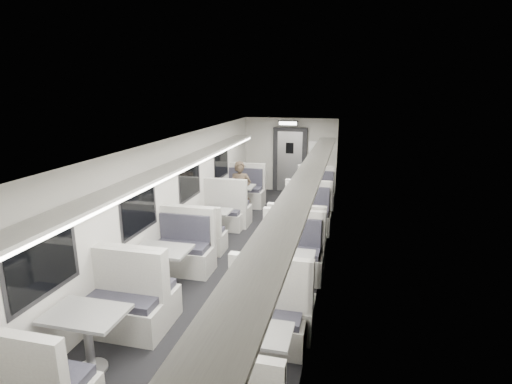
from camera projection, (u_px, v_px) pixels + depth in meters
The scene contains 19 objects.
room at pixel (240, 207), 7.36m from camera, with size 3.24×12.24×2.64m.
booth_left_a at pixel (237, 200), 10.76m from camera, with size 1.13×2.28×1.22m.
booth_left_b at pixel (214, 224), 9.02m from camera, with size 0.95×1.94×1.04m.
booth_left_c at pixel (163, 270), 6.64m from camera, with size 1.11×2.25×1.20m.
booth_left_d at pixel (89, 341), 4.78m from camera, with size 1.11×2.25×1.20m.
booth_right_a at pixel (312, 201), 10.66m from camera, with size 1.08×2.19×1.17m.
booth_right_b at pixel (303, 227), 8.66m from camera, with size 1.12×2.27×1.21m.
booth_right_c at pixel (284, 277), 6.36m from camera, with size 1.13×2.29×1.22m.
booth_right_d at pixel (255, 357), 4.56m from camera, with size 0.99×2.00×1.07m.
passenger at pixel (240, 192), 10.14m from camera, with size 0.57×0.37×1.55m, color black.
window_a at pixel (222, 163), 10.86m from camera, with size 0.02×1.18×0.84m, color black.
window_b at pixel (190, 181), 8.79m from camera, with size 0.02×1.18×0.84m, color black.
window_c at pixel (139, 210), 6.72m from camera, with size 0.02×1.18×0.84m, color black.
window_d at pixel (43, 264), 4.65m from camera, with size 0.02×1.18×0.84m, color black.
luggage_rack_left at pixel (169, 169), 7.18m from camera, with size 0.46×10.40×0.09m.
luggage_rack_right at pixel (307, 176), 6.62m from camera, with size 0.46×10.40×0.09m.
vestibule_door at pixel (290, 160), 12.98m from camera, with size 1.10×0.13×2.10m.
exit_sign at pixel (288, 123), 12.20m from camera, with size 0.62×0.12×0.16m.
wall_notice at pixel (313, 147), 12.68m from camera, with size 0.32×0.02×0.40m, color white.
Camera 1 is at (1.93, -6.78, 3.35)m, focal length 28.00 mm.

